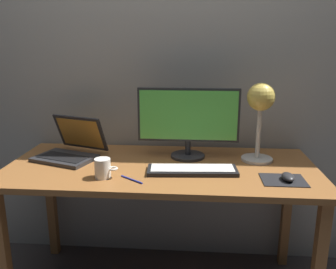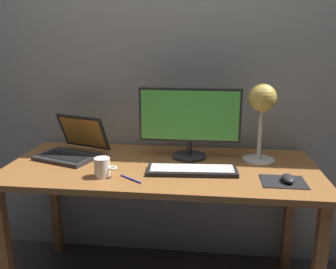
{
  "view_description": "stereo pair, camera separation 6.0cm",
  "coord_description": "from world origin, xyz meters",
  "views": [
    {
      "loc": [
        0.17,
        -1.71,
        1.36
      ],
      "look_at": [
        0.04,
        -0.05,
        0.92
      ],
      "focal_mm": 37.56,
      "sensor_mm": 36.0,
      "label": 1
    },
    {
      "loc": [
        0.23,
        -1.71,
        1.36
      ],
      "look_at": [
        0.04,
        -0.05,
        0.92
      ],
      "focal_mm": 37.56,
      "sensor_mm": 36.0,
      "label": 2
    }
  ],
  "objects": [
    {
      "name": "pen",
      "position": [
        -0.12,
        -0.21,
        0.74
      ],
      "size": [
        0.12,
        0.09,
        0.01
      ],
      "primitive_type": "cylinder",
      "rotation": [
        0.0,
        1.57,
        -0.64
      ],
      "color": "#2633A5",
      "rests_on": "desk"
    },
    {
      "name": "mousepad",
      "position": [
        0.59,
        -0.16,
        0.74
      ],
      "size": [
        0.2,
        0.16,
        0.0
      ],
      "primitive_type": "cube",
      "color": "black",
      "rests_on": "desk"
    },
    {
      "name": "desk_lamp",
      "position": [
        0.51,
        0.12,
        1.04
      ],
      "size": [
        0.17,
        0.17,
        0.42
      ],
      "color": "beige",
      "rests_on": "desk"
    },
    {
      "name": "desk",
      "position": [
        0.0,
        0.0,
        0.66
      ],
      "size": [
        1.6,
        0.7,
        0.74
      ],
      "color": "#935B2D",
      "rests_on": "ground"
    },
    {
      "name": "back_wall",
      "position": [
        0.0,
        0.4,
        1.3
      ],
      "size": [
        4.8,
        0.06,
        2.6
      ],
      "primitive_type": "cube",
      "color": "#9E998E",
      "rests_on": "ground"
    },
    {
      "name": "mouse",
      "position": [
        0.6,
        -0.16,
        0.76
      ],
      "size": [
        0.06,
        0.1,
        0.03
      ],
      "primitive_type": "ellipsoid",
      "color": "#28282B",
      "rests_on": "mousepad"
    },
    {
      "name": "coffee_mug",
      "position": [
        -0.25,
        -0.19,
        0.79
      ],
      "size": [
        0.11,
        0.08,
        0.09
      ],
      "color": "white",
      "rests_on": "desk"
    },
    {
      "name": "keyboard_main",
      "position": [
        0.16,
        -0.09,
        0.75
      ],
      "size": [
        0.45,
        0.17,
        0.03
      ],
      "color": "black",
      "rests_on": "desk"
    },
    {
      "name": "laptop",
      "position": [
        -0.51,
        0.11,
        0.8
      ],
      "size": [
        0.39,
        0.38,
        0.22
      ],
      "color": "#28282B",
      "rests_on": "desk"
    },
    {
      "name": "monitor",
      "position": [
        0.14,
        0.15,
        0.96
      ],
      "size": [
        0.55,
        0.19,
        0.39
      ],
      "color": "#28282B",
      "rests_on": "desk"
    }
  ]
}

